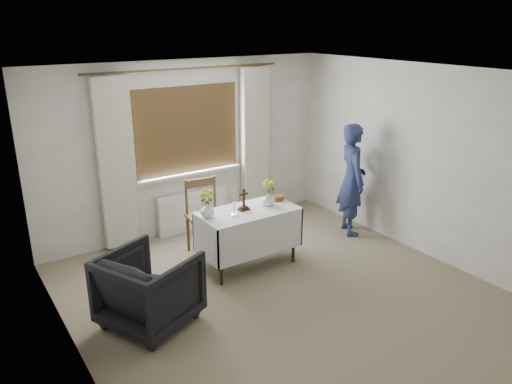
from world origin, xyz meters
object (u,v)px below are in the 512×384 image
person (352,179)px  wooden_cross (244,199)px  armchair (149,289)px  flower_vase_left (207,210)px  altar_table (248,238)px  flower_vase_right (269,199)px  wooden_chair (207,218)px

person → wooden_cross: person is taller
armchair → person: 3.45m
armchair → flower_vase_left: flower_vase_left is taller
altar_table → flower_vase_left: bearing=170.4°
wooden_cross → flower_vase_right: (0.35, -0.03, -0.05)m
flower_vase_right → flower_vase_left: bearing=174.6°
wooden_chair → wooden_cross: size_ratio=3.62×
armchair → flower_vase_left: 1.26m
wooden_chair → armchair: 1.69m
person → flower_vase_left: person is taller
flower_vase_left → wooden_chair: bearing=63.5°
altar_table → armchair: bearing=-161.6°
armchair → person: bearing=-104.4°
altar_table → armchair: (-1.54, -0.51, 0.02)m
wooden_chair → flower_vase_left: size_ratio=5.70×
armchair → altar_table: bearing=-95.8°
flower_vase_left → altar_table: bearing=-9.6°
wooden_cross → flower_vase_right: wooden_cross is taller
altar_table → wooden_cross: (-0.04, 0.04, 0.52)m
altar_table → flower_vase_right: 0.57m
flower_vase_right → person: bearing=2.5°
person → flower_vase_left: size_ratio=9.16×
person → wooden_cross: bearing=114.9°
armchair → wooden_cross: wooden_cross is taller
armchair → flower_vase_right: bearing=-98.5°
person → flower_vase_right: size_ratio=9.20×
wooden_chair → flower_vase_right: 0.90m
wooden_chair → flower_vase_right: wooden_chair is taller
wooden_chair → flower_vase_right: (0.59, -0.59, 0.34)m
wooden_cross → flower_vase_right: size_ratio=1.58×
armchair → flower_vase_right: (1.86, 0.52, 0.45)m
wooden_cross → flower_vase_left: bearing=171.2°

